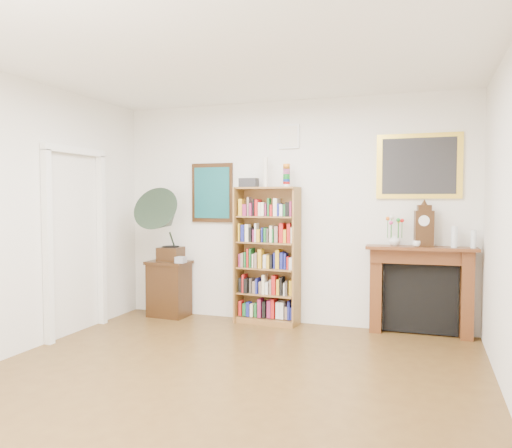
# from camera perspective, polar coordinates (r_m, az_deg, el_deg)

# --- Properties ---
(room) EXTENTS (4.51, 5.01, 2.81)m
(room) POSITION_cam_1_polar(r_m,az_deg,el_deg) (3.95, -5.69, 0.32)
(room) COLOR #533719
(room) RESTS_ON ground
(door_casing) EXTENTS (0.08, 1.02, 2.17)m
(door_casing) POSITION_cam_1_polar(r_m,az_deg,el_deg) (6.15, -19.84, -0.17)
(door_casing) COLOR white
(door_casing) RESTS_ON left_wall
(teal_poster) EXTENTS (0.58, 0.04, 0.78)m
(teal_poster) POSITION_cam_1_polar(r_m,az_deg,el_deg) (6.64, -5.03, 3.57)
(teal_poster) COLOR black
(teal_poster) RESTS_ON back_wall
(small_picture) EXTENTS (0.26, 0.04, 0.30)m
(small_picture) POSITION_cam_1_polar(r_m,az_deg,el_deg) (6.34, 3.78, 9.95)
(small_picture) COLOR white
(small_picture) RESTS_ON back_wall
(gilt_painting) EXTENTS (0.95, 0.04, 0.75)m
(gilt_painting) POSITION_cam_1_polar(r_m,az_deg,el_deg) (6.08, 18.10, 6.31)
(gilt_painting) COLOR yellow
(gilt_painting) RESTS_ON back_wall
(bookshelf) EXTENTS (0.82, 0.35, 1.98)m
(bookshelf) POSITION_cam_1_polar(r_m,az_deg,el_deg) (6.25, 1.25, -2.72)
(bookshelf) COLOR brown
(bookshelf) RESTS_ON floor
(side_cabinet) EXTENTS (0.57, 0.43, 0.74)m
(side_cabinet) POSITION_cam_1_polar(r_m,az_deg,el_deg) (6.82, -9.90, -7.29)
(side_cabinet) COLOR black
(side_cabinet) RESTS_ON floor
(fireplace) EXTENTS (1.23, 0.35, 1.03)m
(fireplace) POSITION_cam_1_polar(r_m,az_deg,el_deg) (6.08, 18.26, -6.47)
(fireplace) COLOR #522B13
(fireplace) RESTS_ON floor
(gramophone) EXTENTS (0.63, 0.77, 0.97)m
(gramophone) POSITION_cam_1_polar(r_m,az_deg,el_deg) (6.63, -10.44, 0.42)
(gramophone) COLOR black
(gramophone) RESTS_ON side_cabinet
(cd_stack) EXTENTS (0.12, 0.12, 0.08)m
(cd_stack) POSITION_cam_1_polar(r_m,az_deg,el_deg) (6.55, -8.60, -4.07)
(cd_stack) COLOR #B5B6C2
(cd_stack) RESTS_ON side_cabinet
(mantel_clock) EXTENTS (0.22, 0.15, 0.47)m
(mantel_clock) POSITION_cam_1_polar(r_m,az_deg,el_deg) (5.96, 18.64, -0.28)
(mantel_clock) COLOR black
(mantel_clock) RESTS_ON fireplace
(flower_vase) EXTENTS (0.13, 0.13, 0.13)m
(flower_vase) POSITION_cam_1_polar(r_m,az_deg,el_deg) (6.00, 15.56, -1.76)
(flower_vase) COLOR silver
(flower_vase) RESTS_ON fireplace
(teacup) EXTENTS (0.10, 0.10, 0.07)m
(teacup) POSITION_cam_1_polar(r_m,az_deg,el_deg) (5.93, 17.88, -2.15)
(teacup) COLOR white
(teacup) RESTS_ON fireplace
(bottle_left) EXTENTS (0.07, 0.07, 0.24)m
(bottle_left) POSITION_cam_1_polar(r_m,az_deg,el_deg) (5.96, 21.72, -1.38)
(bottle_left) COLOR silver
(bottle_left) RESTS_ON fireplace
(bottle_right) EXTENTS (0.06, 0.06, 0.20)m
(bottle_right) POSITION_cam_1_polar(r_m,az_deg,el_deg) (5.98, 23.61, -1.59)
(bottle_right) COLOR silver
(bottle_right) RESTS_ON fireplace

